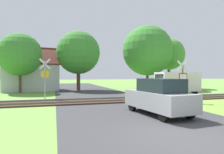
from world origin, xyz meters
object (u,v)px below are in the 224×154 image
crossing_sign_far (45,75)px  tree_right (147,51)px  stop_sign_near (183,79)px  tree_center (78,53)px  mail_truck (176,82)px  tree_far (169,54)px  tree_left (20,54)px  house (30,76)px  parked_car (158,97)px

crossing_sign_far → tree_right: bearing=36.8°
stop_sign_near → tree_center: tree_center is taller
crossing_sign_far → mail_truck: (12.40, 0.94, -0.69)m
tree_right → tree_center: (-9.40, 0.43, -0.52)m
tree_far → mail_truck: 10.73m
mail_truck → tree_left: bearing=65.6°
tree_center → tree_left: bearing=-165.3°
tree_left → mail_truck: size_ratio=1.32×
tree_center → mail_truck: size_ratio=1.52×
tree_left → tree_far: bearing=6.9°
house → parked_car: (7.85, -18.27, -0.96)m
house → crossing_sign_far: bearing=-87.4°
house → mail_truck: 17.54m
parked_car → tree_left: bearing=113.0°
house → stop_sign_near: bearing=-60.6°
tree_right → parked_car: bearing=-114.4°
house → tree_far: (19.32, -0.83, 3.19)m
tree_far → mail_truck: tree_far is taller
tree_center → mail_truck: 12.48m
parked_car → tree_right: bearing=58.9°
tree_far → parked_car: 21.29m
stop_sign_near → tree_far: bearing=-104.6°
tree_right → mail_truck: 8.74m
tree_right → tree_left: tree_right is taller
house → tree_right: size_ratio=0.84×
house → tree_far: tree_far is taller
tree_right → tree_center: size_ratio=1.16×
tree_far → crossing_sign_far: bearing=-150.2°
tree_far → tree_right: bearing=-164.3°
tree_center → parked_car: tree_center is taller
crossing_sign_far → tree_far: bearing=33.0°
stop_sign_near → house: (-11.74, 14.78, 0.16)m
stop_sign_near → tree_left: (-12.44, 11.53, 2.52)m
stop_sign_near → house: house is taller
tree_left → stop_sign_near: bearing=-42.8°
stop_sign_near → tree_right: (3.51, 12.80, 3.62)m
stop_sign_near → mail_truck: 5.87m
stop_sign_near → tree_far: size_ratio=0.41×
tree_right → mail_truck: tree_right is taller
tree_center → parked_car: (2.01, -16.73, -3.91)m
tree_far → tree_left: size_ratio=1.13×
tree_left → mail_truck: (15.31, -6.43, -2.98)m
mail_truck → tree_center: bearing=45.5°
tree_far → parked_car: size_ratio=1.78×
tree_right → tree_center: 9.43m
stop_sign_near → tree_right: 13.76m
crossing_sign_far → tree_far: size_ratio=0.44×
mail_truck → parked_car: 10.94m
house → tree_right: 15.76m
house → tree_center: tree_center is taller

